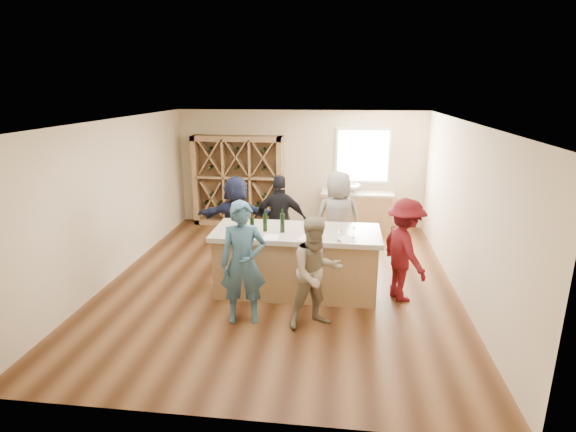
# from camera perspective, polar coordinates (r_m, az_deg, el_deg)

# --- Properties ---
(floor) EXTENTS (6.00, 7.00, 0.10)m
(floor) POSITION_cam_1_polar(r_m,az_deg,el_deg) (8.13, -0.88, -8.52)
(floor) COLOR #55321B
(floor) RESTS_ON ground
(ceiling) EXTENTS (6.00, 7.00, 0.10)m
(ceiling) POSITION_cam_1_polar(r_m,az_deg,el_deg) (7.40, -0.98, 12.33)
(ceiling) COLOR white
(ceiling) RESTS_ON ground
(wall_back) EXTENTS (6.00, 0.10, 2.80)m
(wall_back) POSITION_cam_1_polar(r_m,az_deg,el_deg) (11.08, 1.57, 6.08)
(wall_back) COLOR beige
(wall_back) RESTS_ON ground
(wall_front) EXTENTS (6.00, 0.10, 2.80)m
(wall_front) POSITION_cam_1_polar(r_m,az_deg,el_deg) (4.35, -7.35, -10.55)
(wall_front) COLOR beige
(wall_front) RESTS_ON ground
(wall_left) EXTENTS (0.10, 7.00, 2.80)m
(wall_left) POSITION_cam_1_polar(r_m,az_deg,el_deg) (8.58, -21.55, 1.93)
(wall_left) COLOR beige
(wall_left) RESTS_ON ground
(wall_right) EXTENTS (0.10, 7.00, 2.80)m
(wall_right) POSITION_cam_1_polar(r_m,az_deg,el_deg) (7.84, 21.75, 0.63)
(wall_right) COLOR beige
(wall_right) RESTS_ON ground
(window_frame) EXTENTS (1.30, 0.06, 1.30)m
(window_frame) POSITION_cam_1_polar(r_m,az_deg,el_deg) (10.91, 9.48, 7.57)
(window_frame) COLOR white
(window_frame) RESTS_ON wall_back
(window_pane) EXTENTS (1.18, 0.01, 1.18)m
(window_pane) POSITION_cam_1_polar(r_m,az_deg,el_deg) (10.88, 9.49, 7.54)
(window_pane) COLOR white
(window_pane) RESTS_ON wall_back
(wine_rack) EXTENTS (2.20, 0.45, 2.20)m
(wine_rack) POSITION_cam_1_polar(r_m,az_deg,el_deg) (11.10, -6.33, 4.43)
(wine_rack) COLOR olive
(wine_rack) RESTS_ON floor
(back_counter_base) EXTENTS (1.60, 0.58, 0.86)m
(back_counter_base) POSITION_cam_1_polar(r_m,az_deg,el_deg) (10.92, 8.69, 0.51)
(back_counter_base) COLOR olive
(back_counter_base) RESTS_ON floor
(back_counter_top) EXTENTS (1.70, 0.62, 0.06)m
(back_counter_top) POSITION_cam_1_polar(r_m,az_deg,el_deg) (10.80, 8.79, 2.86)
(back_counter_top) COLOR #ADA28E
(back_counter_top) RESTS_ON back_counter_base
(sink) EXTENTS (0.54, 0.54, 0.19)m
(sink) POSITION_cam_1_polar(r_m,az_deg,el_deg) (10.77, 7.76, 3.54)
(sink) COLOR silver
(sink) RESTS_ON back_counter_top
(faucet) EXTENTS (0.02, 0.02, 0.30)m
(faucet) POSITION_cam_1_polar(r_m,az_deg,el_deg) (10.93, 7.76, 4.03)
(faucet) COLOR silver
(faucet) RESTS_ON back_counter_top
(tasting_counter_base) EXTENTS (2.60, 1.00, 1.00)m
(tasting_counter_base) POSITION_cam_1_polar(r_m,az_deg,el_deg) (7.53, 1.07, -6.04)
(tasting_counter_base) COLOR olive
(tasting_counter_base) RESTS_ON floor
(tasting_counter_top) EXTENTS (2.72, 1.12, 0.08)m
(tasting_counter_top) POSITION_cam_1_polar(r_m,az_deg,el_deg) (7.34, 1.10, -2.14)
(tasting_counter_top) COLOR #ADA28E
(tasting_counter_top) RESTS_ON tasting_counter_base
(wine_bottle_a) EXTENTS (0.09, 0.09, 0.29)m
(wine_bottle_a) POSITION_cam_1_polar(r_m,az_deg,el_deg) (7.22, -5.51, -0.99)
(wine_bottle_a) COLOR black
(wine_bottle_a) RESTS_ON tasting_counter_top
(wine_bottle_b) EXTENTS (0.07, 0.07, 0.27)m
(wine_bottle_b) POSITION_cam_1_polar(r_m,az_deg,el_deg) (7.12, -4.57, -1.29)
(wine_bottle_b) COLOR black
(wine_bottle_b) RESTS_ON tasting_counter_top
(wine_bottle_c) EXTENTS (0.09, 0.09, 0.29)m
(wine_bottle_c) POSITION_cam_1_polar(r_m,az_deg,el_deg) (7.26, -2.93, -0.85)
(wine_bottle_c) COLOR black
(wine_bottle_c) RESTS_ON tasting_counter_top
(wine_bottle_e) EXTENTS (0.09, 0.09, 0.31)m
(wine_bottle_e) POSITION_cam_1_polar(r_m,az_deg,el_deg) (7.20, -0.72, -0.90)
(wine_bottle_e) COLOR black
(wine_bottle_e) RESTS_ON tasting_counter_top
(wine_glass_b) EXTENTS (0.09, 0.09, 0.18)m
(wine_glass_b) POSITION_cam_1_polar(r_m,az_deg,el_deg) (6.88, 2.74, -2.27)
(wine_glass_b) COLOR white
(wine_glass_b) RESTS_ON tasting_counter_top
(wine_glass_c) EXTENTS (0.08, 0.08, 0.17)m
(wine_glass_c) POSITION_cam_1_polar(r_m,az_deg,el_deg) (6.85, 6.52, -2.50)
(wine_glass_c) COLOR white
(wine_glass_c) RESTS_ON tasting_counter_top
(wine_glass_d) EXTENTS (0.07, 0.07, 0.16)m
(wine_glass_d) POSITION_cam_1_polar(r_m,az_deg,el_deg) (7.10, 4.13, -1.80)
(wine_glass_d) COLOR white
(wine_glass_d) RESTS_ON tasting_counter_top
(wine_glass_e) EXTENTS (0.08, 0.08, 0.16)m
(wine_glass_e) POSITION_cam_1_polar(r_m,az_deg,el_deg) (7.03, 8.30, -2.10)
(wine_glass_e) COLOR white
(wine_glass_e) RESTS_ON tasting_counter_top
(tasting_menu_a) EXTENTS (0.24, 0.32, 0.00)m
(tasting_menu_a) POSITION_cam_1_polar(r_m,az_deg,el_deg) (7.01, -2.14, -2.69)
(tasting_menu_a) COLOR white
(tasting_menu_a) RESTS_ON tasting_counter_top
(tasting_menu_b) EXTENTS (0.29, 0.34, 0.00)m
(tasting_menu_b) POSITION_cam_1_polar(r_m,az_deg,el_deg) (6.97, 2.39, -2.79)
(tasting_menu_b) COLOR white
(tasting_menu_b) RESTS_ON tasting_counter_top
(tasting_menu_c) EXTENTS (0.31, 0.36, 0.00)m
(tasting_menu_c) POSITION_cam_1_polar(r_m,az_deg,el_deg) (6.96, 7.47, -2.96)
(tasting_menu_c) COLOR white
(tasting_menu_c) RESTS_ON tasting_counter_top
(person_near_left) EXTENTS (0.74, 0.60, 1.82)m
(person_near_left) POSITION_cam_1_polar(r_m,az_deg,el_deg) (6.50, -5.73, -5.95)
(person_near_left) COLOR #335972
(person_near_left) RESTS_ON floor
(person_near_right) EXTENTS (0.90, 0.74, 1.63)m
(person_near_right) POSITION_cam_1_polar(r_m,az_deg,el_deg) (6.38, 3.62, -7.23)
(person_near_right) COLOR gray
(person_near_right) RESTS_ON floor
(person_server) EXTENTS (0.90, 1.20, 1.68)m
(person_server) POSITION_cam_1_polar(r_m,az_deg,el_deg) (7.38, 14.54, -4.21)
(person_server) COLOR #590F14
(person_server) RESTS_ON floor
(person_far_mid) EXTENTS (1.04, 0.55, 1.75)m
(person_far_mid) POSITION_cam_1_polar(r_m,az_deg,el_deg) (8.57, -0.98, -0.56)
(person_far_mid) COLOR black
(person_far_mid) RESTS_ON floor
(person_far_right) EXTENTS (1.02, 0.80, 1.85)m
(person_far_right) POSITION_cam_1_polar(r_m,az_deg,el_deg) (8.49, 6.34, -0.49)
(person_far_right) COLOR slate
(person_far_right) RESTS_ON floor
(person_far_left) EXTENTS (1.64, 0.73, 1.71)m
(person_far_left) POSITION_cam_1_polar(r_m,az_deg,el_deg) (8.81, -6.55, -0.34)
(person_far_left) COLOR #191E38
(person_far_left) RESTS_ON floor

